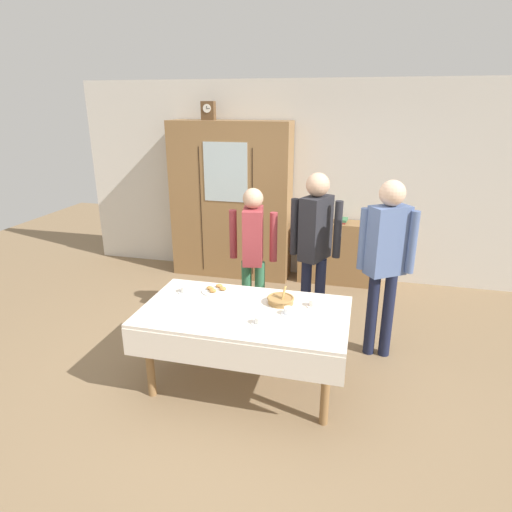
% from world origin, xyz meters
% --- Properties ---
extents(ground_plane, '(12.00, 12.00, 0.00)m').
position_xyz_m(ground_plane, '(0.00, 0.00, 0.00)').
color(ground_plane, '#846B4C').
rests_on(ground_plane, ground).
extents(back_wall, '(6.40, 0.10, 2.70)m').
position_xyz_m(back_wall, '(0.00, 2.65, 1.35)').
color(back_wall, silver).
rests_on(back_wall, ground).
extents(dining_table, '(1.76, 1.00, 0.74)m').
position_xyz_m(dining_table, '(0.00, -0.24, 0.64)').
color(dining_table, olive).
rests_on(dining_table, ground).
extents(wall_cabinet, '(1.68, 0.46, 2.18)m').
position_xyz_m(wall_cabinet, '(-0.90, 2.35, 1.09)').
color(wall_cabinet, olive).
rests_on(wall_cabinet, ground).
extents(mantel_clock, '(0.18, 0.11, 0.24)m').
position_xyz_m(mantel_clock, '(-1.19, 2.35, 2.30)').
color(mantel_clock, brown).
rests_on(mantel_clock, wall_cabinet).
extents(bookshelf_low, '(1.10, 0.35, 0.87)m').
position_xyz_m(bookshelf_low, '(0.64, 2.41, 0.43)').
color(bookshelf_low, olive).
rests_on(bookshelf_low, ground).
extents(book_stack, '(0.17, 0.22, 0.05)m').
position_xyz_m(book_stack, '(0.64, 2.41, 0.90)').
color(book_stack, '#99332D').
rests_on(book_stack, bookshelf_low).
extents(tea_cup_near_left, '(0.13, 0.13, 0.06)m').
position_xyz_m(tea_cup_near_left, '(0.38, -0.19, 0.76)').
color(tea_cup_near_left, white).
rests_on(tea_cup_near_left, dining_table).
extents(tea_cup_mid_right, '(0.13, 0.13, 0.06)m').
position_xyz_m(tea_cup_mid_right, '(-0.63, 0.01, 0.76)').
color(tea_cup_mid_right, white).
rests_on(tea_cup_mid_right, dining_table).
extents(tea_cup_far_right, '(0.13, 0.13, 0.06)m').
position_xyz_m(tea_cup_far_right, '(0.18, -0.41, 0.76)').
color(tea_cup_far_right, white).
rests_on(tea_cup_far_right, dining_table).
extents(tea_cup_center, '(0.13, 0.13, 0.06)m').
position_xyz_m(tea_cup_center, '(0.56, 0.01, 0.76)').
color(tea_cup_center, white).
rests_on(tea_cup_center, dining_table).
extents(bread_basket, '(0.24, 0.24, 0.16)m').
position_xyz_m(bread_basket, '(0.27, 0.00, 0.77)').
color(bread_basket, '#9E7542').
rests_on(bread_basket, dining_table).
extents(pastry_plate, '(0.28, 0.28, 0.05)m').
position_xyz_m(pastry_plate, '(-0.36, 0.11, 0.75)').
color(pastry_plate, white).
rests_on(pastry_plate, dining_table).
extents(spoon_far_left, '(0.12, 0.02, 0.01)m').
position_xyz_m(spoon_far_left, '(-0.39, -0.17, 0.74)').
color(spoon_far_left, silver).
rests_on(spoon_far_left, dining_table).
extents(spoon_front_edge, '(0.12, 0.02, 0.01)m').
position_xyz_m(spoon_front_edge, '(-0.10, -0.48, 0.74)').
color(spoon_front_edge, silver).
rests_on(spoon_front_edge, dining_table).
extents(spoon_mid_left, '(0.12, 0.02, 0.01)m').
position_xyz_m(spoon_mid_left, '(-0.29, -0.44, 0.74)').
color(spoon_mid_left, silver).
rests_on(spoon_mid_left, dining_table).
extents(person_by_cabinet, '(0.52, 0.39, 1.58)m').
position_xyz_m(person_by_cabinet, '(-0.19, 0.84, 0.96)').
color(person_by_cabinet, '#33704C').
rests_on(person_by_cabinet, ground).
extents(person_behind_table_right, '(0.52, 0.41, 1.76)m').
position_xyz_m(person_behind_table_right, '(0.46, 0.86, 1.08)').
color(person_behind_table_right, '#191E38').
rests_on(person_behind_table_right, ground).
extents(person_behind_table_left, '(0.52, 0.37, 1.76)m').
position_xyz_m(person_behind_table_left, '(1.15, 0.60, 1.08)').
color(person_behind_table_left, '#191E38').
rests_on(person_behind_table_left, ground).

